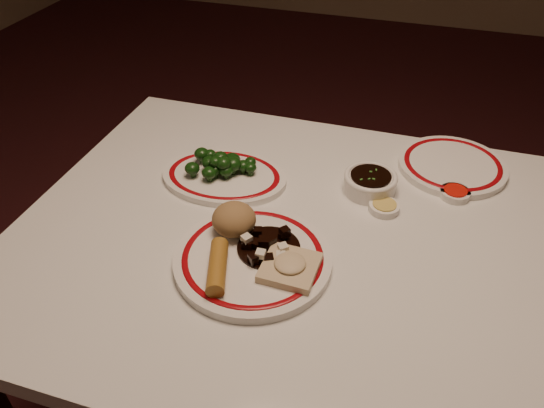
{
  "coord_description": "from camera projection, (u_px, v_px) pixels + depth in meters",
  "views": [
    {
      "loc": [
        0.15,
        -0.77,
        1.45
      ],
      "look_at": [
        -0.09,
        0.02,
        0.8
      ],
      "focal_mm": 35.0,
      "sensor_mm": 36.0,
      "label": 1
    }
  ],
  "objects": [
    {
      "name": "dining_table",
      "position": [
        312.0,
        271.0,
        1.1
      ],
      "size": [
        1.2,
        0.9,
        0.75
      ],
      "color": "white",
      "rests_on": "ground"
    },
    {
      "name": "main_plate",
      "position": [
        253.0,
        259.0,
        0.98
      ],
      "size": [
        0.36,
        0.36,
        0.02
      ],
      "color": "white",
      "rests_on": "dining_table"
    },
    {
      "name": "rice_mound",
      "position": [
        234.0,
        219.0,
        1.01
      ],
      "size": [
        0.09,
        0.09,
        0.06
      ],
      "primitive_type": "ellipsoid",
      "color": "#997448",
      "rests_on": "main_plate"
    },
    {
      "name": "spring_roll",
      "position": [
        217.0,
        267.0,
        0.93
      ],
      "size": [
        0.07,
        0.12,
        0.03
      ],
      "primitive_type": "cylinder",
      "rotation": [
        1.57,
        0.0,
        0.31
      ],
      "color": "#A67429",
      "rests_on": "main_plate"
    },
    {
      "name": "fried_wonton",
      "position": [
        290.0,
        266.0,
        0.94
      ],
      "size": [
        0.1,
        0.1,
        0.03
      ],
      "color": "#C8B58D",
      "rests_on": "main_plate"
    },
    {
      "name": "stirfry_heap",
      "position": [
        267.0,
        246.0,
        0.99
      ],
      "size": [
        0.12,
        0.12,
        0.03
      ],
      "color": "black",
      "rests_on": "main_plate"
    },
    {
      "name": "broccoli_plate",
      "position": [
        224.0,
        176.0,
        1.19
      ],
      "size": [
        0.3,
        0.26,
        0.02
      ],
      "color": "white",
      "rests_on": "dining_table"
    },
    {
      "name": "broccoli_pile",
      "position": [
        223.0,
        164.0,
        1.18
      ],
      "size": [
        0.15,
        0.1,
        0.05
      ],
      "color": "#23471C",
      "rests_on": "broccoli_plate"
    },
    {
      "name": "soy_bowl",
      "position": [
        370.0,
        183.0,
        1.15
      ],
      "size": [
        0.11,
        0.11,
        0.04
      ],
      "color": "white",
      "rests_on": "dining_table"
    },
    {
      "name": "sweet_sour_dish",
      "position": [
        455.0,
        193.0,
        1.14
      ],
      "size": [
        0.06,
        0.06,
        0.02
      ],
      "color": "white",
      "rests_on": "dining_table"
    },
    {
      "name": "mustard_dish",
      "position": [
        384.0,
        207.0,
        1.11
      ],
      "size": [
        0.06,
        0.06,
        0.02
      ],
      "color": "white",
      "rests_on": "dining_table"
    },
    {
      "name": "far_plate",
      "position": [
        452.0,
        165.0,
        1.23
      ],
      "size": [
        0.29,
        0.29,
        0.02
      ],
      "color": "white",
      "rests_on": "dining_table"
    }
  ]
}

